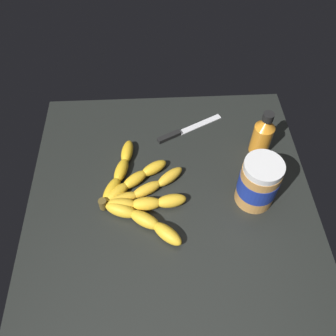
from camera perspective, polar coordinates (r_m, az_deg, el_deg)
ground_plane at (r=90.66cm, az=0.41°, el=-4.79°), size 71.08×71.37×3.32cm
banana_bunch at (r=87.76cm, az=-4.84°, el=-4.15°), size 21.33×32.86×3.33cm
peanut_butter_jar at (r=85.63cm, az=14.38°, el=-2.31°), size 9.47×9.47×13.76cm
honey_bottle at (r=96.46cm, az=15.02°, el=5.21°), size 5.29×5.29×13.75cm
butter_knife at (r=102.11cm, az=2.65°, el=6.08°), size 19.43×10.96×1.20cm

